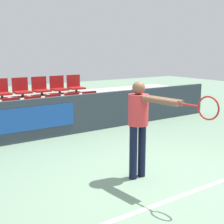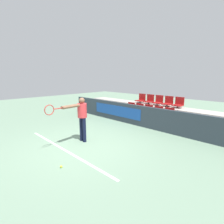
{
  "view_description": "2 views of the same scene",
  "coord_description": "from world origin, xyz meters",
  "px_view_note": "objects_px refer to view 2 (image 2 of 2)",
  "views": [
    {
      "loc": [
        -3.38,
        -3.48,
        2.11
      ],
      "look_at": [
        0.25,
        1.82,
        0.83
      ],
      "focal_mm": 50.0,
      "sensor_mm": 36.0,
      "label": 1
    },
    {
      "loc": [
        4.86,
        -3.19,
        2.38
      ],
      "look_at": [
        -0.22,
        1.85,
        0.88
      ],
      "focal_mm": 28.0,
      "sensor_mm": 36.0,
      "label": 2
    }
  ],
  "objects_px": {
    "stadium_chair_1": "(138,110)",
    "stadium_chair_2": "(147,111)",
    "stadium_chair_3": "(157,113)",
    "stadium_chair_9": "(178,103)",
    "stadium_chair_6": "(149,100)",
    "stadium_chair_0": "(130,108)",
    "stadium_chair_7": "(158,101)",
    "tennis_player": "(81,115)",
    "stadium_chair_8": "(168,102)",
    "tennis_ball": "(61,167)",
    "stadium_chair_4": "(168,115)",
    "stadium_chair_5": "(141,99)"
  },
  "relations": [
    {
      "from": "stadium_chair_3",
      "to": "stadium_chair_8",
      "type": "height_order",
      "value": "stadium_chair_8"
    },
    {
      "from": "stadium_chair_0",
      "to": "stadium_chair_9",
      "type": "distance_m",
      "value": 2.5
    },
    {
      "from": "stadium_chair_0",
      "to": "stadium_chair_9",
      "type": "relative_size",
      "value": 1.0
    },
    {
      "from": "stadium_chair_1",
      "to": "tennis_ball",
      "type": "bearing_deg",
      "value": -74.31
    },
    {
      "from": "stadium_chair_9",
      "to": "tennis_ball",
      "type": "xyz_separation_m",
      "value": [
        -0.19,
        -6.33,
        -1.0
      ]
    },
    {
      "from": "stadium_chair_1",
      "to": "stadium_chair_6",
      "type": "height_order",
      "value": "stadium_chair_6"
    },
    {
      "from": "stadium_chair_2",
      "to": "tennis_ball",
      "type": "bearing_deg",
      "value": -80.06
    },
    {
      "from": "stadium_chair_7",
      "to": "stadium_chair_6",
      "type": "bearing_deg",
      "value": 180.0
    },
    {
      "from": "stadium_chair_0",
      "to": "stadium_chair_7",
      "type": "relative_size",
      "value": 1.0
    },
    {
      "from": "stadium_chair_7",
      "to": "stadium_chair_9",
      "type": "bearing_deg",
      "value": 0.0
    },
    {
      "from": "stadium_chair_3",
      "to": "tennis_player",
      "type": "distance_m",
      "value": 3.98
    },
    {
      "from": "stadium_chair_0",
      "to": "stadium_chair_1",
      "type": "relative_size",
      "value": 1.0
    },
    {
      "from": "tennis_player",
      "to": "stadium_chair_7",
      "type": "bearing_deg",
      "value": 81.63
    },
    {
      "from": "stadium_chair_3",
      "to": "stadium_chair_9",
      "type": "height_order",
      "value": "stadium_chair_9"
    },
    {
      "from": "stadium_chair_4",
      "to": "stadium_chair_8",
      "type": "distance_m",
      "value": 1.21
    },
    {
      "from": "stadium_chair_0",
      "to": "stadium_chair_3",
      "type": "distance_m",
      "value": 1.69
    },
    {
      "from": "stadium_chair_8",
      "to": "stadium_chair_9",
      "type": "xyz_separation_m",
      "value": [
        0.56,
        0.0,
        0.0
      ]
    },
    {
      "from": "stadium_chair_4",
      "to": "stadium_chair_1",
      "type": "bearing_deg",
      "value": 180.0
    },
    {
      "from": "stadium_chair_0",
      "to": "stadium_chair_4",
      "type": "distance_m",
      "value": 2.26
    },
    {
      "from": "stadium_chair_4",
      "to": "tennis_ball",
      "type": "distance_m",
      "value": 5.38
    },
    {
      "from": "stadium_chair_1",
      "to": "stadium_chair_2",
      "type": "distance_m",
      "value": 0.56
    },
    {
      "from": "stadium_chair_9",
      "to": "stadium_chair_3",
      "type": "bearing_deg",
      "value": -119.79
    },
    {
      "from": "stadium_chair_3",
      "to": "stadium_chair_0",
      "type": "bearing_deg",
      "value": 180.0
    },
    {
      "from": "stadium_chair_1",
      "to": "tennis_player",
      "type": "height_order",
      "value": "tennis_player"
    },
    {
      "from": "stadium_chair_1",
      "to": "tennis_player",
      "type": "relative_size",
      "value": 0.33
    },
    {
      "from": "stadium_chair_1",
      "to": "tennis_ball",
      "type": "height_order",
      "value": "stadium_chair_1"
    },
    {
      "from": "stadium_chair_5",
      "to": "tennis_ball",
      "type": "distance_m",
      "value": 6.73
    },
    {
      "from": "stadium_chair_2",
      "to": "tennis_ball",
      "type": "distance_m",
      "value": 5.45
    },
    {
      "from": "stadium_chair_1",
      "to": "stadium_chair_2",
      "type": "height_order",
      "value": "same"
    },
    {
      "from": "stadium_chair_0",
      "to": "stadium_chair_6",
      "type": "relative_size",
      "value": 1.0
    },
    {
      "from": "stadium_chair_1",
      "to": "stadium_chair_3",
      "type": "bearing_deg",
      "value": 0.0
    },
    {
      "from": "stadium_chair_4",
      "to": "stadium_chair_6",
      "type": "relative_size",
      "value": 1.0
    },
    {
      "from": "stadium_chair_3",
      "to": "stadium_chair_7",
      "type": "bearing_deg",
      "value": 119.79
    },
    {
      "from": "stadium_chair_1",
      "to": "stadium_chair_3",
      "type": "height_order",
      "value": "same"
    },
    {
      "from": "stadium_chair_3",
      "to": "stadium_chair_8",
      "type": "relative_size",
      "value": 1.0
    },
    {
      "from": "stadium_chair_2",
      "to": "stadium_chair_8",
      "type": "bearing_deg",
      "value": 60.21
    },
    {
      "from": "stadium_chair_2",
      "to": "stadium_chair_5",
      "type": "bearing_deg",
      "value": 138.86
    },
    {
      "from": "stadium_chair_9",
      "to": "stadium_chair_8",
      "type": "bearing_deg",
      "value": 180.0
    },
    {
      "from": "stadium_chair_3",
      "to": "stadium_chair_6",
      "type": "relative_size",
      "value": 1.0
    },
    {
      "from": "stadium_chair_7",
      "to": "stadium_chair_9",
      "type": "relative_size",
      "value": 1.0
    },
    {
      "from": "stadium_chair_1",
      "to": "tennis_player",
      "type": "distance_m",
      "value": 3.91
    },
    {
      "from": "stadium_chair_0",
      "to": "stadium_chair_7",
      "type": "height_order",
      "value": "stadium_chair_7"
    },
    {
      "from": "stadium_chair_8",
      "to": "tennis_ball",
      "type": "relative_size",
      "value": 7.98
    },
    {
      "from": "stadium_chair_2",
      "to": "stadium_chair_6",
      "type": "relative_size",
      "value": 1.0
    },
    {
      "from": "stadium_chair_8",
      "to": "stadium_chair_5",
      "type": "bearing_deg",
      "value": 180.0
    },
    {
      "from": "stadium_chair_3",
      "to": "stadium_chair_6",
      "type": "xyz_separation_m",
      "value": [
        -1.13,
        0.99,
        0.41
      ]
    },
    {
      "from": "stadium_chair_2",
      "to": "stadium_chair_9",
      "type": "height_order",
      "value": "stadium_chair_9"
    },
    {
      "from": "stadium_chair_2",
      "to": "stadium_chair_3",
      "type": "relative_size",
      "value": 1.0
    },
    {
      "from": "stadium_chair_0",
      "to": "stadium_chair_1",
      "type": "distance_m",
      "value": 0.56
    },
    {
      "from": "stadium_chair_3",
      "to": "tennis_player",
      "type": "bearing_deg",
      "value": -101.55
    }
  ]
}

